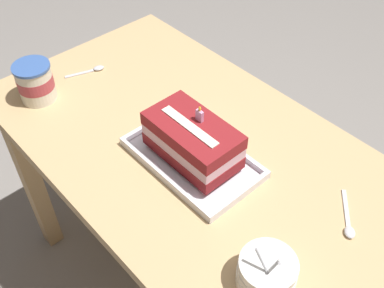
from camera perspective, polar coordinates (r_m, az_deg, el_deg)
ground_plane at (r=1.86m, az=-0.04°, el=-17.14°), size 8.00×8.00×0.00m
dining_table at (r=1.31m, az=-0.06°, el=-3.63°), size 1.22×0.69×0.78m
foil_tray at (r=1.18m, az=0.07°, el=-1.86°), size 0.35×0.21×0.02m
birthday_cake at (r=1.13m, az=0.07°, el=0.52°), size 0.24×0.13×0.15m
bowl_stack at (r=0.97m, az=9.30°, el=-15.51°), size 0.12×0.12×0.12m
ice_cream_tub at (r=1.41m, az=-18.94°, el=7.32°), size 0.11×0.11×0.12m
serving_spoon_near_tray at (r=1.11m, az=18.95°, el=-9.63°), size 0.10×0.12×0.01m
serving_spoon_by_bowls at (r=1.51m, az=-12.08°, el=9.09°), size 0.06×0.12×0.01m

